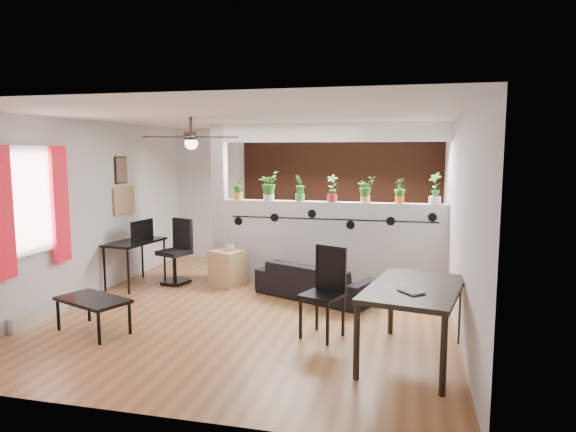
{
  "coord_description": "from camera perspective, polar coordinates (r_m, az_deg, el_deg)",
  "views": [
    {
      "loc": [
        2.02,
        -6.6,
        2.16
      ],
      "look_at": [
        0.29,
        0.6,
        1.22
      ],
      "focal_mm": 32.0,
      "sensor_mm": 36.0,
      "label": 1
    }
  ],
  "objects": [
    {
      "name": "potted_plant_2",
      "position": [
        8.31,
        1.34,
        3.23
      ],
      "size": [
        0.2,
        0.24,
        0.43
      ],
      "color": "#30863E",
      "rests_on": "partition_wall"
    },
    {
      "name": "potted_plant_3",
      "position": [
        8.21,
        4.94,
        3.19
      ],
      "size": [
        0.24,
        0.2,
        0.44
      ],
      "color": "#AE1B2D",
      "rests_on": "partition_wall"
    },
    {
      "name": "ceiling_fan",
      "position": [
        6.9,
        -10.71,
        8.41
      ],
      "size": [
        1.19,
        1.19,
        0.43
      ],
      "color": "black",
      "rests_on": "room_shell"
    },
    {
      "name": "sofa",
      "position": [
        7.64,
        3.11,
        -7.23
      ],
      "size": [
        1.83,
        1.3,
        0.5
      ],
      "primitive_type": "imported",
      "rotation": [
        0.0,
        0.0,
        2.73
      ],
      "color": "black",
      "rests_on": "ground"
    },
    {
      "name": "computer_desk",
      "position": [
        8.57,
        -16.63,
        -3.12
      ],
      "size": [
        0.67,
        1.07,
        0.73
      ],
      "color": "black",
      "rests_on": "ground"
    },
    {
      "name": "potted_plant_0",
      "position": [
        8.59,
        -5.56,
        3.25
      ],
      "size": [
        0.19,
        0.22,
        0.4
      ],
      "color": "orange",
      "rests_on": "partition_wall"
    },
    {
      "name": "room_shell",
      "position": [
        6.95,
        -3.47,
        0.14
      ],
      "size": [
        6.3,
        7.1,
        2.9
      ],
      "color": "brown",
      "rests_on": "ground"
    },
    {
      "name": "cup",
      "position": [
        8.27,
        -6.49,
        -3.5
      ],
      "size": [
        0.15,
        0.15,
        0.11
      ],
      "primitive_type": "imported",
      "rotation": [
        0.0,
        0.0,
        -0.18
      ],
      "color": "gray",
      "rests_on": "cube_shelf"
    },
    {
      "name": "potted_plant_6",
      "position": [
        8.13,
        16.04,
        3.07
      ],
      "size": [
        0.33,
        0.32,
        0.49
      ],
      "color": "white",
      "rests_on": "partition_wall"
    },
    {
      "name": "folding_chair",
      "position": [
        6.05,
        4.31,
        -7.48
      ],
      "size": [
        0.55,
        0.55,
        1.06
      ],
      "color": "black",
      "rests_on": "ground"
    },
    {
      "name": "book",
      "position": [
        5.15,
        12.79,
        -8.26
      ],
      "size": [
        0.29,
        0.3,
        0.02
      ],
      "primitive_type": "imported",
      "rotation": [
        0.0,
        0.0,
        0.69
      ],
      "color": "gray",
      "rests_on": "dining_table"
    },
    {
      "name": "potted_plant_1",
      "position": [
        8.43,
        -2.17,
        3.46
      ],
      "size": [
        0.24,
        0.28,
        0.48
      ],
      "color": "silver",
      "rests_on": "partition_wall"
    },
    {
      "name": "brick_panel",
      "position": [
        9.69,
        6.22,
        2.12
      ],
      "size": [
        3.9,
        0.05,
        2.6
      ],
      "primitive_type": "cube",
      "color": "#97492B",
      "rests_on": "ground"
    },
    {
      "name": "ceiling_header",
      "position": [
        8.2,
        5.01,
        9.26
      ],
      "size": [
        3.6,
        0.18,
        0.3
      ],
      "primitive_type": "cube",
      "color": "white",
      "rests_on": "room_shell"
    },
    {
      "name": "cube_shelf",
      "position": [
        8.35,
        -6.78,
        -5.76
      ],
      "size": [
        0.59,
        0.56,
        0.57
      ],
      "primitive_type": "cube",
      "rotation": [
        0.0,
        0.0,
        -0.37
      ],
      "color": "tan",
      "rests_on": "ground"
    },
    {
      "name": "framed_art",
      "position": [
        8.8,
        -18.06,
        4.88
      ],
      "size": [
        0.03,
        0.34,
        0.44
      ],
      "color": "#8C7259",
      "rests_on": "room_shell"
    },
    {
      "name": "corkboard",
      "position": [
        8.87,
        -17.75,
        1.68
      ],
      "size": [
        0.03,
        0.6,
        0.45
      ],
      "primitive_type": "cube",
      "color": "#A1774E",
      "rests_on": "room_shell"
    },
    {
      "name": "vine_decal",
      "position": [
        8.17,
        4.8,
        -0.37
      ],
      "size": [
        3.31,
        0.01,
        0.3
      ],
      "color": "black",
      "rests_on": "partition_wall"
    },
    {
      "name": "pier_column",
      "position": [
        8.72,
        -7.59,
        1.54
      ],
      "size": [
        0.22,
        0.2,
        2.6
      ],
      "primitive_type": "cube",
      "color": "#BCBCC1",
      "rests_on": "ground"
    },
    {
      "name": "partition_wall",
      "position": [
        8.32,
        4.87,
        -3.04
      ],
      "size": [
        3.6,
        0.18,
        1.35
      ],
      "primitive_type": "cube",
      "color": "#BCBCC1",
      "rests_on": "ground"
    },
    {
      "name": "potted_plant_5",
      "position": [
        8.12,
        12.31,
        2.86
      ],
      "size": [
        0.23,
        0.25,
        0.4
      ],
      "color": "orange",
      "rests_on": "partition_wall"
    },
    {
      "name": "office_chair",
      "position": [
        8.61,
        -12.21,
        -4.32
      ],
      "size": [
        0.56,
        0.57,
        1.03
      ],
      "color": "black",
      "rests_on": "ground"
    },
    {
      "name": "monitor",
      "position": [
        8.67,
        -16.18,
        -1.93
      ],
      "size": [
        0.31,
        0.09,
        0.17
      ],
      "primitive_type": "imported",
      "rotation": [
        0.0,
        0.0,
        1.43
      ],
      "color": "black",
      "rests_on": "computer_desk"
    },
    {
      "name": "baseboard_heater",
      "position": [
        7.36,
        -25.92,
        -9.82
      ],
      "size": [
        0.08,
        1.0,
        0.18
      ],
      "primitive_type": "cube",
      "color": "beige",
      "rests_on": "ground"
    },
    {
      "name": "potted_plant_4",
      "position": [
        8.15,
        8.61,
        3.03
      ],
      "size": [
        0.27,
        0.27,
        0.42
      ],
      "color": "gold",
      "rests_on": "partition_wall"
    },
    {
      "name": "window_assembly",
      "position": [
        7.11,
        -26.66,
        1.22
      ],
      "size": [
        0.09,
        1.3,
        1.55
      ],
      "color": "white",
      "rests_on": "room_shell"
    },
    {
      "name": "dining_table",
      "position": [
        5.46,
        13.86,
        -8.43
      ],
      "size": [
        1.14,
        1.59,
        0.79
      ],
      "color": "black",
      "rests_on": "ground"
    },
    {
      "name": "coffee_table",
      "position": [
        6.62,
        -20.86,
        -8.91
      ],
      "size": [
        1.01,
        0.79,
        0.42
      ],
      "color": "black",
      "rests_on": "ground"
    }
  ]
}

